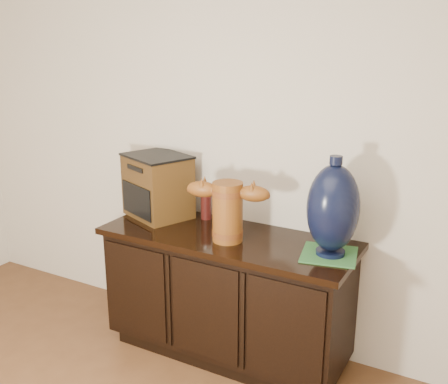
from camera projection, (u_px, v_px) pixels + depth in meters
The scene contains 6 objects.
sideboard at pixel (227, 294), 3.06m from camera, with size 1.46×0.56×0.75m.
terracotta_vessel at pixel (228, 208), 2.83m from camera, with size 0.47×0.20×0.33m.
tv_radio at pixel (158, 186), 3.22m from camera, with size 0.47×0.43×0.39m.
green_mat at pixel (329, 254), 2.68m from camera, with size 0.28×0.28×0.01m, color #306B33.
lamp_base at pixel (333, 209), 2.61m from camera, with size 0.31×0.31×0.51m.
spray_can at pixel (206, 204), 3.20m from camera, with size 0.07×0.07×0.19m.
Camera 1 is at (1.32, -0.20, 1.83)m, focal length 42.00 mm.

